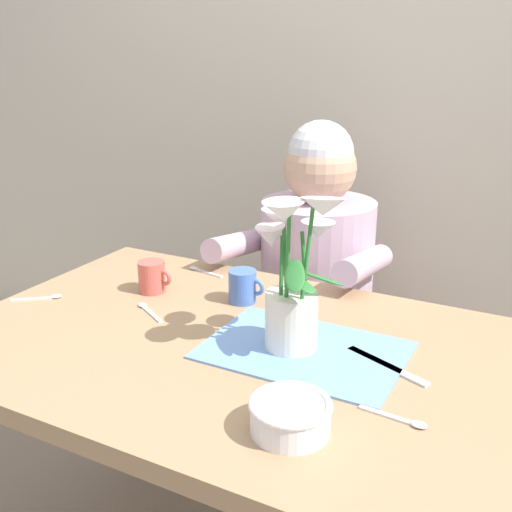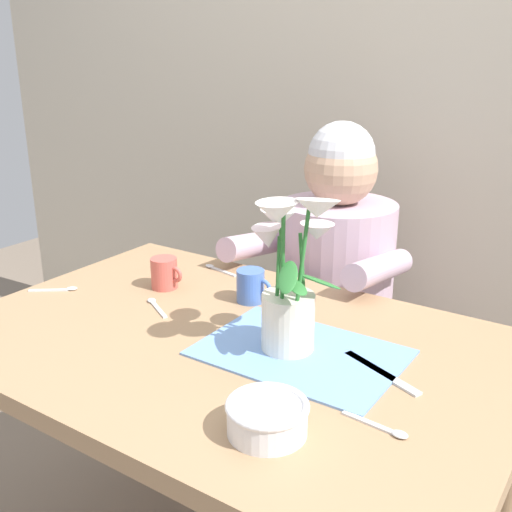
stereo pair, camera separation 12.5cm
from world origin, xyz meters
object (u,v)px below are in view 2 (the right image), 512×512
(flower_vase, at_px, (290,281))
(seated_person, at_px, (334,311))
(dinner_knife, at_px, (381,373))
(tea_cup, at_px, (251,286))
(coffee_cup, at_px, (165,273))
(ceramic_bowl, at_px, (267,416))

(flower_vase, bearing_deg, seated_person, 107.64)
(dinner_knife, bearing_deg, tea_cup, -177.98)
(flower_vase, height_order, coffee_cup, flower_vase)
(seated_person, xyz_separation_m, dinner_knife, (0.38, -0.57, 0.18))
(dinner_knife, relative_size, tea_cup, 2.04)
(ceramic_bowl, distance_m, dinner_knife, 0.29)
(flower_vase, bearing_deg, ceramic_bowl, -66.13)
(flower_vase, xyz_separation_m, dinner_knife, (0.19, 0.02, -0.15))
(flower_vase, distance_m, coffee_cup, 0.47)
(dinner_knife, bearing_deg, flower_vase, -151.90)
(seated_person, distance_m, flower_vase, 0.70)
(dinner_knife, distance_m, coffee_cup, 0.64)
(ceramic_bowl, xyz_separation_m, tea_cup, (-0.32, 0.43, 0.01))
(flower_vase, xyz_separation_m, coffee_cup, (-0.44, 0.12, -0.11))
(dinner_knife, height_order, coffee_cup, coffee_cup)
(ceramic_bowl, relative_size, dinner_knife, 0.72)
(seated_person, distance_m, coffee_cup, 0.58)
(ceramic_bowl, height_order, coffee_cup, coffee_cup)
(ceramic_bowl, bearing_deg, seated_person, 109.59)
(seated_person, relative_size, tea_cup, 12.20)
(seated_person, bearing_deg, coffee_cup, -118.88)
(dinner_knife, xyz_separation_m, coffee_cup, (-0.63, 0.10, 0.04))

